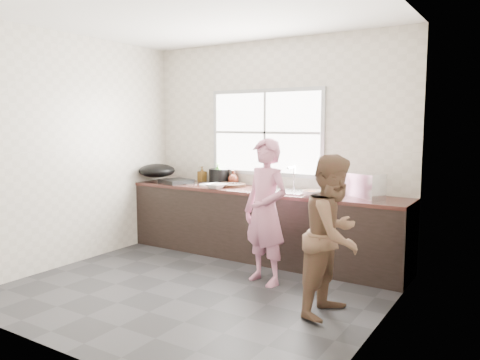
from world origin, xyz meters
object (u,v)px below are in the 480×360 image
Objects in this scene: burner at (176,181)px; bowl_mince at (216,186)px; bowl_crabs at (312,194)px; bottle_brown_tall at (202,175)px; black_pot at (219,176)px; plate_food at (209,185)px; wok at (157,171)px; bowl_held at (269,190)px; bottle_green at (218,174)px; pot_lid_left at (191,183)px; glass_jar at (217,180)px; woman at (266,216)px; cutting_board at (231,185)px; pot_lid_right at (207,182)px; bottle_brown_short at (233,178)px; person_side at (334,235)px; dish_rack at (364,186)px.

bowl_mince is at bearing -9.81° from burner.
bowl_crabs is 0.51× the size of burner.
black_pot is at bearing 0.00° from bottle_brown_tall.
wok is (-0.85, -0.05, 0.14)m from plate_food.
bottle_brown_tall is 0.55× the size of burner.
bowl_held reaches higher than plate_food.
black_pot is at bearing 109.03° from bottle_green.
pot_lid_left is (-0.28, -0.26, -0.09)m from black_pot.
bottle_brown_tall is (-0.54, 0.44, 0.07)m from bowl_mince.
bottle_green is at bearing 73.90° from glass_jar.
wok reaches higher than bowl_crabs.
bowl_crabs is (0.26, 0.59, 0.18)m from woman.
black_pot is at bearing 157.48° from woman.
cutting_board is 1.34× the size of bottle_green.
plate_food is 0.87× the size of pot_lid_right.
bottle_brown_short is (-0.08, 0.18, 0.07)m from cutting_board.
wok is at bearing -163.68° from glass_jar.
bowl_held is at bearing 0.00° from bowl_mince.
bowl_mince is 0.64m from pot_lid_right.
pot_lid_right is (-0.46, 0.44, -0.02)m from bowl_mince.
cutting_board is at bearing 62.10° from person_side.
glass_jar is 0.35m from pot_lid_left.
glass_jar is at bearing 63.85° from person_side.
pot_lid_left is at bearing 14.42° from burner.
glass_jar is (-0.99, 0.37, 0.01)m from bowl_held.
woman is at bearing -33.83° from pot_lid_right.
bowl_held is at bearing -29.43° from bottle_brown_short.
person_side is at bearing -30.29° from pot_lid_right.
burner is at bearing -176.12° from plate_food.
cutting_board is 1.61× the size of pot_lid_left.
bowl_crabs is at bearing -15.00° from black_pot.
black_pot is at bearing 94.89° from plate_food.
person_side is at bearing -8.29° from woman.
bowl_crabs is 1.82m from pot_lid_left.
plate_food is at bearing -127.02° from bottle_brown_short.
burner is at bearing -170.54° from cutting_board.
plate_food is (-0.23, 0.16, -0.02)m from bowl_mince.
bowl_mince is at bearing -43.49° from pot_lid_right.
bottle_brown_short is 0.79m from burner.
wok reaches higher than glass_jar.
dish_rack is 2.37m from pot_lid_left.
bottle_brown_tall is (-0.29, 0.00, -0.00)m from black_pot.
bowl_mince is 0.88× the size of black_pot.
wok is (-0.83, -0.32, 0.06)m from black_pot.
bottle_brown_tall is 0.32m from glass_jar.
bottle_brown_tall is (-1.30, 0.44, 0.07)m from bowl_held.
burner is at bearing 1.74° from wok.
pot_lid_right is at bearing 47.86° from burner.
bottle_brown_tall is 0.85× the size of pot_lid_left.
bowl_held is (-0.52, -0.03, 0.00)m from bowl_crabs.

